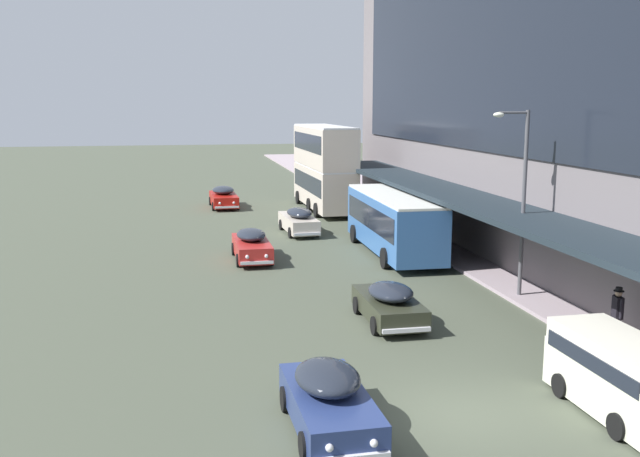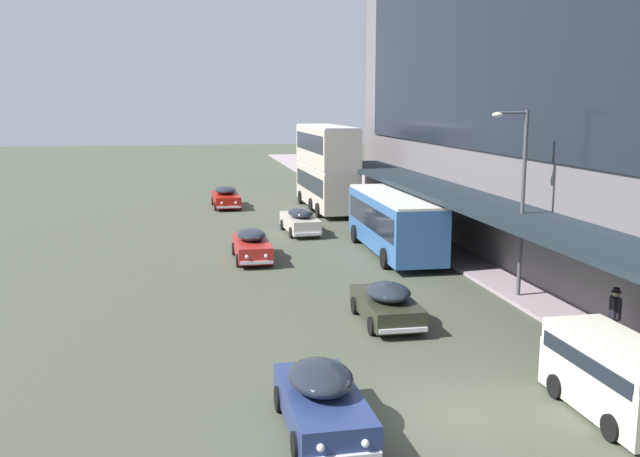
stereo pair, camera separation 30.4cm
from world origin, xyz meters
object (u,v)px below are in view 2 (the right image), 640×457
sedan_oncoming_front (252,245)px  sedan_oncoming_rear (322,399)px  transit_bus_kerbside_rear (394,220)px  sedan_trailing_mid (226,197)px  street_lamp (519,190)px  transit_bus_kerbside_front (326,165)px  vw_van (612,372)px  sedan_lead_near (387,303)px  sedan_lead_mid (300,221)px  pedestrian_at_kerb (615,313)px

sedan_oncoming_front → sedan_oncoming_rear: 19.05m
transit_bus_kerbside_rear → sedan_oncoming_rear: (-7.42, -19.01, -1.02)m
sedan_trailing_mid → street_lamp: (9.81, -27.70, 3.60)m
transit_bus_kerbside_front → sedan_trailing_mid: transit_bus_kerbside_front is taller
vw_van → street_lamp: bearing=76.8°
sedan_lead_near → transit_bus_kerbside_front: bearing=83.3°
sedan_lead_mid → street_lamp: 17.43m
transit_bus_kerbside_rear → vw_van: (-0.11, -19.48, -0.69)m
transit_bus_kerbside_rear → street_lamp: (2.31, -9.12, 2.58)m
transit_bus_kerbside_front → transit_bus_kerbside_rear: 15.94m
sedan_trailing_mid → pedestrian_at_kerb: pedestrian_at_kerb is taller
sedan_trailing_mid → sedan_lead_near: bearing=-82.5°
transit_bus_kerbside_front → sedan_lead_near: 27.38m
vw_van → street_lamp: (2.43, 10.36, 3.28)m
transit_bus_kerbside_rear → pedestrian_at_kerb: (2.72, -15.20, -0.61)m
vw_van → sedan_oncoming_rear: bearing=176.3°
sedan_lead_mid → vw_van: bearing=-82.1°
sedan_lead_mid → sedan_oncoming_front: sedan_lead_mid is taller
transit_bus_kerbside_front → street_lamp: bearing=-83.9°
transit_bus_kerbside_front → sedan_trailing_mid: 8.02m
pedestrian_at_kerb → sedan_lead_near: bearing=147.6°
transit_bus_kerbside_rear → vw_van: transit_bus_kerbside_rear is taller
pedestrian_at_kerb → sedan_oncoming_front: bearing=123.3°
pedestrian_at_kerb → sedan_trailing_mid: bearing=106.8°
sedan_lead_near → street_lamp: (5.89, 2.09, 3.65)m
sedan_lead_near → pedestrian_at_kerb: size_ratio=2.31×
transit_bus_kerbside_front → transit_bus_kerbside_rear: size_ratio=1.06×
transit_bus_kerbside_rear → sedan_trailing_mid: size_ratio=2.00×
sedan_lead_near → sedan_oncoming_front: size_ratio=0.92×
sedan_trailing_mid → sedan_oncoming_front: sedan_trailing_mid is taller
sedan_oncoming_front → street_lamp: 13.77m
sedan_oncoming_front → vw_van: bearing=-69.8°
transit_bus_kerbside_front → sedan_oncoming_front: size_ratio=2.29×
transit_bus_kerbside_rear → sedan_lead_mid: 7.85m
transit_bus_kerbside_front → pedestrian_at_kerb: bearing=-84.3°
sedan_lead_mid → pedestrian_at_kerb: (6.50, -22.01, 0.41)m
sedan_lead_near → pedestrian_at_kerb: 7.47m
sedan_trailing_mid → pedestrian_at_kerb: bearing=-73.2°
sedan_trailing_mid → vw_van: vw_van is taller
sedan_trailing_mid → sedan_oncoming_front: bearing=-89.4°
sedan_lead_mid → sedan_oncoming_front: bearing=-117.5°
sedan_lead_mid → sedan_trailing_mid: 12.35m
transit_bus_kerbside_rear → transit_bus_kerbside_front: bearing=91.4°
street_lamp → sedan_oncoming_front: bearing=136.4°
street_lamp → sedan_oncoming_rear: bearing=-134.5°
transit_bus_kerbside_rear → sedan_lead_mid: bearing=119.1°
transit_bus_kerbside_rear → pedestrian_at_kerb: bearing=-79.8°
sedan_lead_mid → transit_bus_kerbside_front: bearing=69.4°
sedan_lead_mid → street_lamp: size_ratio=0.67×
street_lamp → sedan_lead_mid: bearing=110.9°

